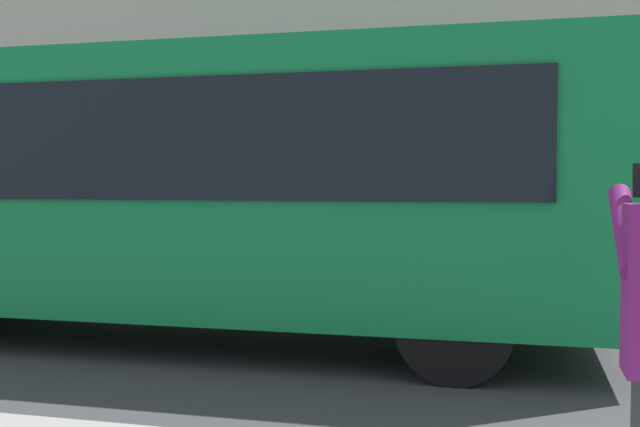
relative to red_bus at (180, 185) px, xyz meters
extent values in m
plane|color=#38383A|center=(-3.98, -0.32, -1.68)|extent=(60.00, 60.00, 0.00)
cube|color=#0F7238|center=(-0.02, -0.01, 0.02)|extent=(9.00, 2.50, 2.60)
cube|color=black|center=(-0.02, 1.25, 0.42)|extent=(7.60, 0.06, 1.10)
cylinder|color=black|center=(2.98, -1.11, -1.18)|extent=(1.00, 0.28, 1.00)
cylinder|color=black|center=(-3.02, -1.11, -1.18)|extent=(1.00, 0.28, 1.00)
cylinder|color=black|center=(-3.02, 1.09, -1.18)|extent=(1.00, 0.28, 1.00)
cylinder|color=#6B1960|center=(-3.95, 4.30, -0.16)|extent=(0.09, 0.48, 0.37)
camera|label=1|loc=(-3.52, 7.60, 0.03)|focal=43.02mm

